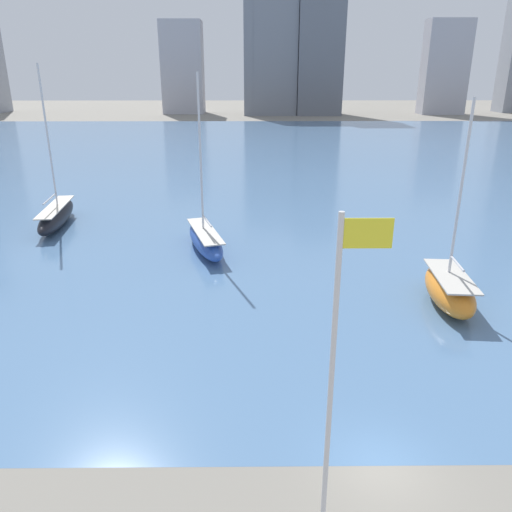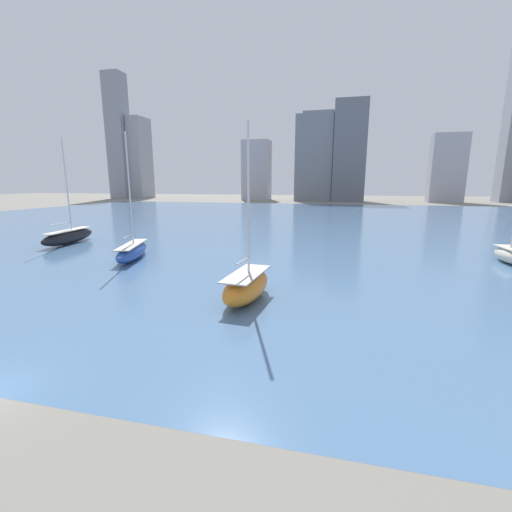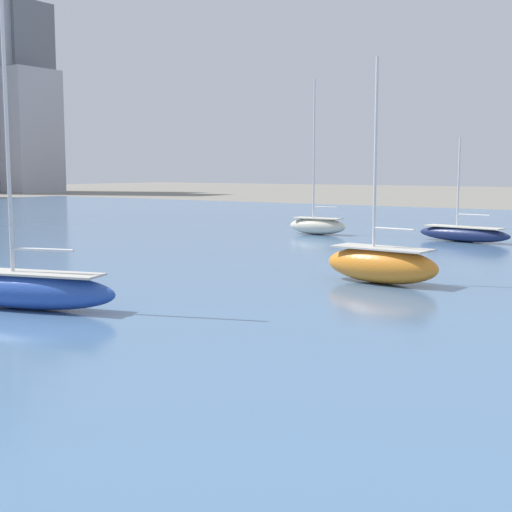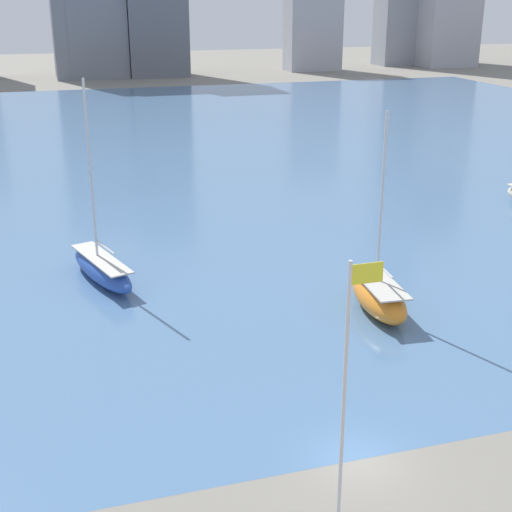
# 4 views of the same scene
# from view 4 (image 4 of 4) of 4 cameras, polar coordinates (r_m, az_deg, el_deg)

# --- Properties ---
(ground_plane) EXTENTS (500.00, 500.00, 0.00)m
(ground_plane) POSITION_cam_4_polar(r_m,az_deg,el_deg) (33.37, 8.12, -15.86)
(ground_plane) COLOR gray
(harbor_water) EXTENTS (180.00, 140.00, 0.00)m
(harbor_water) POSITION_cam_4_polar(r_m,az_deg,el_deg) (97.02, -9.33, 8.26)
(harbor_water) COLOR #4C7099
(harbor_water) RESTS_ON ground_plane
(flag_pole) EXTENTS (1.24, 0.14, 11.55)m
(flag_pole) POSITION_cam_4_polar(r_m,az_deg,el_deg) (25.24, 7.15, -11.67)
(flag_pole) COLOR silver
(flag_pole) RESTS_ON ground_plane
(sailboat_blue) EXTENTS (4.73, 9.72, 14.34)m
(sailboat_blue) POSITION_cam_4_polar(r_m,az_deg,el_deg) (52.57, -12.23, -0.95)
(sailboat_blue) COLOR #284CA8
(sailboat_blue) RESTS_ON harbor_water
(sailboat_orange) EXTENTS (3.13, 7.31, 13.01)m
(sailboat_orange) POSITION_cam_4_polar(r_m,az_deg,el_deg) (46.92, 9.80, -3.21)
(sailboat_orange) COLOR orange
(sailboat_orange) RESTS_ON harbor_water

